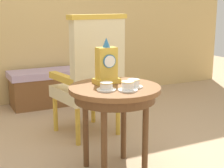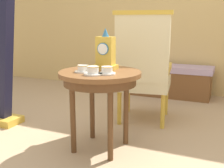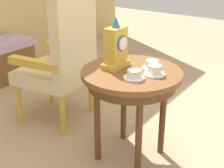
{
  "view_description": "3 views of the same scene",
  "coord_description": "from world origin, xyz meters",
  "px_view_note": "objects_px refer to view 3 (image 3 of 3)",
  "views": [
    {
      "loc": [
        -1.04,
        -2.09,
        1.21
      ],
      "look_at": [
        0.02,
        0.03,
        0.67
      ],
      "focal_mm": 54.91,
      "sensor_mm": 36.0,
      "label": 1
    },
    {
      "loc": [
        1.0,
        -1.93,
        1.03
      ],
      "look_at": [
        0.13,
        0.04,
        0.55
      ],
      "focal_mm": 44.68,
      "sensor_mm": 36.0,
      "label": 2
    },
    {
      "loc": [
        -1.6,
        -0.98,
        1.39
      ],
      "look_at": [
        0.0,
        0.15,
        0.54
      ],
      "focal_mm": 51.3,
      "sensor_mm": 36.0,
      "label": 3
    }
  ],
  "objects_px": {
    "mantel_clock": "(116,48)",
    "armchair": "(63,54)",
    "side_table": "(131,82)",
    "teacup_left": "(134,75)",
    "teacup_right": "(155,71)",
    "teacup_center": "(152,65)"
  },
  "relations": [
    {
      "from": "armchair",
      "to": "mantel_clock",
      "type": "bearing_deg",
      "value": -102.72
    },
    {
      "from": "side_table",
      "to": "teacup_center",
      "type": "bearing_deg",
      "value": -40.98
    },
    {
      "from": "teacup_center",
      "to": "mantel_clock",
      "type": "xyz_separation_m",
      "value": [
        -0.11,
        0.21,
        0.11
      ]
    },
    {
      "from": "side_table",
      "to": "armchair",
      "type": "xyz_separation_m",
      "value": [
        0.13,
        0.73,
        0.02
      ]
    },
    {
      "from": "teacup_left",
      "to": "teacup_center",
      "type": "height_order",
      "value": "teacup_center"
    },
    {
      "from": "teacup_left",
      "to": "armchair",
      "type": "bearing_deg",
      "value": 73.75
    },
    {
      "from": "teacup_right",
      "to": "teacup_center",
      "type": "height_order",
      "value": "teacup_right"
    },
    {
      "from": "teacup_right",
      "to": "teacup_center",
      "type": "relative_size",
      "value": 1.05
    },
    {
      "from": "teacup_right",
      "to": "armchair",
      "type": "distance_m",
      "value": 0.89
    },
    {
      "from": "teacup_center",
      "to": "armchair",
      "type": "xyz_separation_m",
      "value": [
        0.03,
        0.82,
        -0.09
      ]
    },
    {
      "from": "mantel_clock",
      "to": "armchair",
      "type": "bearing_deg",
      "value": 77.28
    },
    {
      "from": "teacup_right",
      "to": "teacup_center",
      "type": "distance_m",
      "value": 0.11
    },
    {
      "from": "side_table",
      "to": "mantel_clock",
      "type": "bearing_deg",
      "value": 93.41
    },
    {
      "from": "side_table",
      "to": "teacup_left",
      "type": "bearing_deg",
      "value": -142.17
    },
    {
      "from": "teacup_right",
      "to": "armchair",
      "type": "bearing_deg",
      "value": 82.87
    },
    {
      "from": "side_table",
      "to": "teacup_right",
      "type": "xyz_separation_m",
      "value": [
        0.02,
        -0.15,
        0.11
      ]
    },
    {
      "from": "teacup_right",
      "to": "teacup_center",
      "type": "bearing_deg",
      "value": 38.28
    },
    {
      "from": "side_table",
      "to": "teacup_right",
      "type": "relative_size",
      "value": 4.83
    },
    {
      "from": "teacup_left",
      "to": "teacup_center",
      "type": "xyz_separation_m",
      "value": [
        0.21,
        -0.01,
        0.0
      ]
    },
    {
      "from": "teacup_left",
      "to": "armchair",
      "type": "distance_m",
      "value": 0.85
    },
    {
      "from": "teacup_left",
      "to": "teacup_right",
      "type": "relative_size",
      "value": 0.98
    },
    {
      "from": "teacup_center",
      "to": "mantel_clock",
      "type": "height_order",
      "value": "mantel_clock"
    }
  ]
}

